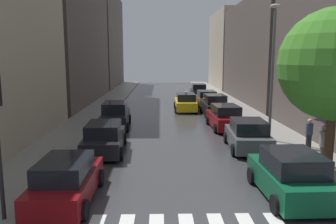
{
  "coord_description": "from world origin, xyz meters",
  "views": [
    {
      "loc": [
        -0.76,
        -6.24,
        4.92
      ],
      "look_at": [
        -0.21,
        18.71,
        0.85
      ],
      "focal_mm": 36.05,
      "sensor_mm": 36.0,
      "label": 1
    }
  ],
  "objects_px": {
    "parked_car_right_second": "(248,136)",
    "pedestrian_near_tree": "(325,132)",
    "taxi_midroad": "(186,102)",
    "lamp_post_right": "(273,64)",
    "parked_car_right_nearest": "(291,176)",
    "street_tree_right": "(336,65)",
    "parked_car_right_third": "(225,118)",
    "parked_car_right_fifth": "(206,99)",
    "pedestrian_foreground": "(309,133)",
    "parked_car_left_second": "(104,138)",
    "parked_car_right_sixth": "(199,92)",
    "parked_car_left_nearest": "(66,181)",
    "parked_car_right_fourth": "(214,106)",
    "parked_car_left_third": "(115,116)"
  },
  "relations": [
    {
      "from": "pedestrian_foreground",
      "to": "street_tree_right",
      "type": "height_order",
      "value": "street_tree_right"
    },
    {
      "from": "parked_car_right_second",
      "to": "pedestrian_near_tree",
      "type": "distance_m",
      "value": 4.21
    },
    {
      "from": "parked_car_right_sixth",
      "to": "taxi_midroad",
      "type": "relative_size",
      "value": 0.98
    },
    {
      "from": "lamp_post_right",
      "to": "parked_car_right_second",
      "type": "bearing_deg",
      "value": -138.63
    },
    {
      "from": "parked_car_right_third",
      "to": "pedestrian_near_tree",
      "type": "bearing_deg",
      "value": -164.75
    },
    {
      "from": "parked_car_left_second",
      "to": "parked_car_right_second",
      "type": "xyz_separation_m",
      "value": [
        7.63,
        0.37,
        0.01
      ]
    },
    {
      "from": "pedestrian_foreground",
      "to": "parked_car_right_third",
      "type": "bearing_deg",
      "value": 70.31
    },
    {
      "from": "pedestrian_near_tree",
      "to": "street_tree_right",
      "type": "relative_size",
      "value": 0.31
    },
    {
      "from": "parked_car_left_nearest",
      "to": "street_tree_right",
      "type": "distance_m",
      "value": 11.04
    },
    {
      "from": "parked_car_left_second",
      "to": "pedestrian_near_tree",
      "type": "distance_m",
      "value": 10.59
    },
    {
      "from": "pedestrian_foreground",
      "to": "parked_car_right_fifth",
      "type": "bearing_deg",
      "value": 51.41
    },
    {
      "from": "parked_car_left_second",
      "to": "parked_car_right_third",
      "type": "xyz_separation_m",
      "value": [
        7.42,
        5.74,
        0.03
      ]
    },
    {
      "from": "parked_car_right_fourth",
      "to": "parked_car_left_third",
      "type": "bearing_deg",
      "value": 119.97
    },
    {
      "from": "lamp_post_right",
      "to": "parked_car_right_fifth",
      "type": "bearing_deg",
      "value": 96.36
    },
    {
      "from": "parked_car_left_second",
      "to": "pedestrian_near_tree",
      "type": "xyz_separation_m",
      "value": [
        10.15,
        -2.88,
        0.93
      ]
    },
    {
      "from": "parked_car_right_second",
      "to": "parked_car_right_fifth",
      "type": "height_order",
      "value": "parked_car_right_second"
    },
    {
      "from": "street_tree_right",
      "to": "parked_car_right_third",
      "type": "bearing_deg",
      "value": 103.91
    },
    {
      "from": "parked_car_right_third",
      "to": "taxi_midroad",
      "type": "distance_m",
      "value": 8.34
    },
    {
      "from": "parked_car_right_third",
      "to": "lamp_post_right",
      "type": "height_order",
      "value": "lamp_post_right"
    },
    {
      "from": "parked_car_right_fifth",
      "to": "pedestrian_foreground",
      "type": "relative_size",
      "value": 2.64
    },
    {
      "from": "parked_car_right_third",
      "to": "street_tree_right",
      "type": "xyz_separation_m",
      "value": [
        2.41,
        -9.72,
        3.84
      ]
    },
    {
      "from": "taxi_midroad",
      "to": "lamp_post_right",
      "type": "bearing_deg",
      "value": -161.27
    },
    {
      "from": "parked_car_right_nearest",
      "to": "parked_car_right_fourth",
      "type": "height_order",
      "value": "parked_car_right_fourth"
    },
    {
      "from": "pedestrian_foreground",
      "to": "parked_car_left_third",
      "type": "bearing_deg",
      "value": 100.47
    },
    {
      "from": "parked_car_right_fourth",
      "to": "pedestrian_foreground",
      "type": "distance_m",
      "value": 11.77
    },
    {
      "from": "parked_car_right_second",
      "to": "street_tree_right",
      "type": "height_order",
      "value": "street_tree_right"
    },
    {
      "from": "parked_car_right_fifth",
      "to": "pedestrian_near_tree",
      "type": "bearing_deg",
      "value": -173.94
    },
    {
      "from": "parked_car_right_nearest",
      "to": "parked_car_left_third",
      "type": "bearing_deg",
      "value": 31.19
    },
    {
      "from": "parked_car_right_third",
      "to": "taxi_midroad",
      "type": "xyz_separation_m",
      "value": [
        -2.15,
        8.06,
        -0.02
      ]
    },
    {
      "from": "parked_car_left_second",
      "to": "parked_car_right_second",
      "type": "bearing_deg",
      "value": -89.71
    },
    {
      "from": "parked_car_left_nearest",
      "to": "pedestrian_near_tree",
      "type": "bearing_deg",
      "value": -72.56
    },
    {
      "from": "parked_car_right_third",
      "to": "pedestrian_near_tree",
      "type": "height_order",
      "value": "pedestrian_near_tree"
    },
    {
      "from": "parked_car_left_second",
      "to": "taxi_midroad",
      "type": "relative_size",
      "value": 1.02
    },
    {
      "from": "parked_car_right_second",
      "to": "street_tree_right",
      "type": "distance_m",
      "value": 6.22
    },
    {
      "from": "parked_car_right_nearest",
      "to": "street_tree_right",
      "type": "relative_size",
      "value": 0.61
    },
    {
      "from": "parked_car_right_third",
      "to": "parked_car_right_sixth",
      "type": "bearing_deg",
      "value": -2.74
    },
    {
      "from": "parked_car_left_third",
      "to": "parked_car_right_fifth",
      "type": "height_order",
      "value": "parked_car_left_third"
    },
    {
      "from": "parked_car_right_fifth",
      "to": "lamp_post_right",
      "type": "distance_m",
      "value": 15.51
    },
    {
      "from": "parked_car_left_second",
      "to": "street_tree_right",
      "type": "xyz_separation_m",
      "value": [
        9.82,
        -3.98,
        3.88
      ]
    },
    {
      "from": "parked_car_right_second",
      "to": "pedestrian_near_tree",
      "type": "bearing_deg",
      "value": -139.52
    },
    {
      "from": "taxi_midroad",
      "to": "pedestrian_foreground",
      "type": "bearing_deg",
      "value": -158.31
    },
    {
      "from": "pedestrian_foreground",
      "to": "pedestrian_near_tree",
      "type": "height_order",
      "value": "pedestrian_near_tree"
    },
    {
      "from": "parked_car_right_fourth",
      "to": "street_tree_right",
      "type": "relative_size",
      "value": 0.64
    },
    {
      "from": "parked_car_left_nearest",
      "to": "parked_car_right_nearest",
      "type": "height_order",
      "value": "parked_car_right_nearest"
    },
    {
      "from": "parked_car_left_third",
      "to": "parked_car_right_sixth",
      "type": "distance_m",
      "value": 18.61
    },
    {
      "from": "parked_car_left_second",
      "to": "parked_car_right_third",
      "type": "height_order",
      "value": "parked_car_right_third"
    },
    {
      "from": "parked_car_right_fifth",
      "to": "taxi_midroad",
      "type": "distance_m",
      "value": 3.76
    },
    {
      "from": "parked_car_right_fourth",
      "to": "parked_car_right_second",
      "type": "bearing_deg",
      "value": 178.34
    },
    {
      "from": "parked_car_right_fifth",
      "to": "parked_car_right_sixth",
      "type": "relative_size",
      "value": 0.97
    },
    {
      "from": "parked_car_left_third",
      "to": "lamp_post_right",
      "type": "height_order",
      "value": "lamp_post_right"
    }
  ]
}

